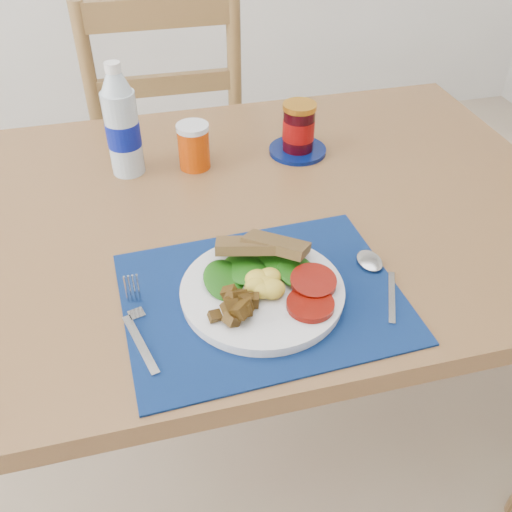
{
  "coord_description": "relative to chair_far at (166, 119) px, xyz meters",
  "views": [
    {
      "loc": [
        -0.15,
        -0.69,
        1.37
      ],
      "look_at": [
        0.02,
        -0.02,
        0.8
      ],
      "focal_mm": 40.0,
      "sensor_mm": 36.0,
      "label": 1
    }
  ],
  "objects": [
    {
      "name": "ground",
      "position": [
        0.02,
        -0.93,
        -0.6
      ],
      "size": [
        4.0,
        4.0,
        0.0
      ],
      "primitive_type": "plane",
      "color": "tan",
      "rests_on": "ground"
    },
    {
      "name": "juice_glass",
      "position": [
        0.01,
        -0.56,
        0.2
      ],
      "size": [
        0.07,
        0.07,
        0.09
      ],
      "primitive_type": "cylinder",
      "color": "#B93904",
      "rests_on": "table"
    },
    {
      "name": "water_bottle",
      "position": [
        -0.13,
        -0.54,
        0.25
      ],
      "size": [
        0.07,
        0.07,
        0.23
      ],
      "color": "#ADBFCC",
      "rests_on": "table"
    },
    {
      "name": "spoon",
      "position": [
        0.24,
        -0.98,
        0.16
      ],
      "size": [
        0.06,
        0.17,
        0.01
      ],
      "rotation": [
        0.0,
        0.0,
        -0.42
      ],
      "color": "#B2B5BA",
      "rests_on": "placemat"
    },
    {
      "name": "jam_on_saucer",
      "position": [
        0.24,
        -0.55,
        0.2
      ],
      "size": [
        0.13,
        0.13,
        0.11
      ],
      "color": "#04124D",
      "rests_on": "table"
    },
    {
      "name": "breakfast_plate",
      "position": [
        0.04,
        -0.99,
        0.17
      ],
      "size": [
        0.25,
        0.25,
        0.06
      ],
      "rotation": [
        0.0,
        0.0,
        -0.38
      ],
      "color": "silver",
      "rests_on": "placemat"
    },
    {
      "name": "table",
      "position": [
        0.02,
        -0.73,
        0.07
      ],
      "size": [
        1.4,
        0.9,
        0.75
      ],
      "color": "brown",
      "rests_on": "ground"
    },
    {
      "name": "placemat",
      "position": [
        0.04,
        -0.99,
        0.15
      ],
      "size": [
        0.45,
        0.36,
        0.0
      ],
      "primitive_type": "cube",
      "rotation": [
        0.0,
        0.0,
        0.04
      ],
      "color": "black",
      "rests_on": "table"
    },
    {
      "name": "fork",
      "position": [
        -0.15,
        -1.0,
        0.16
      ],
      "size": [
        0.04,
        0.18,
        0.0
      ],
      "rotation": [
        0.0,
        0.0,
        0.26
      ],
      "color": "#B2B5BA",
      "rests_on": "placemat"
    },
    {
      "name": "chair_far",
      "position": [
        0.0,
        0.0,
        0.0
      ],
      "size": [
        0.45,
        0.43,
        1.2
      ],
      "rotation": [
        0.0,
        0.0,
        3.12
      ],
      "color": "brown",
      "rests_on": "ground"
    }
  ]
}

